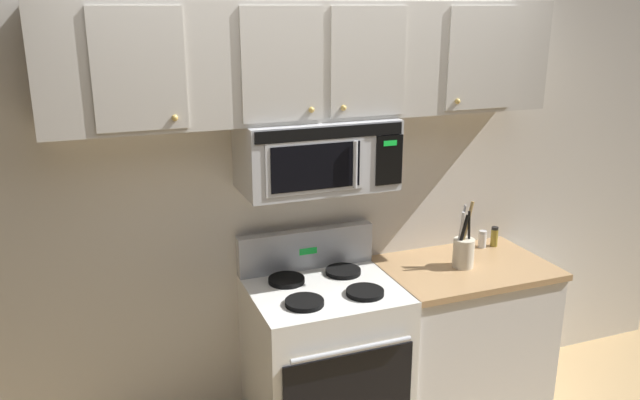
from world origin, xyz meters
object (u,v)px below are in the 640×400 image
(utensil_crock_cream, at_px, (464,250))
(spice_jar, at_px, (494,237))
(stove_range, at_px, (324,362))
(over_range_microwave, at_px, (316,154))
(salt_shaker, at_px, (482,239))

(utensil_crock_cream, xyz_separation_m, spice_jar, (0.35, 0.20, -0.04))
(stove_range, xyz_separation_m, spice_jar, (1.16, 0.19, 0.49))
(over_range_microwave, distance_m, spice_jar, 1.32)
(stove_range, xyz_separation_m, over_range_microwave, (-0.00, 0.12, 1.11))
(utensil_crock_cream, bearing_deg, spice_jar, 30.22)
(spice_jar, bearing_deg, utensil_crock_cream, -149.78)
(salt_shaker, bearing_deg, spice_jar, -6.10)
(salt_shaker, bearing_deg, utensil_crock_cream, -142.10)
(stove_range, xyz_separation_m, utensil_crock_cream, (0.81, -0.01, 0.53))
(utensil_crock_cream, bearing_deg, stove_range, 179.20)
(stove_range, height_order, over_range_microwave, over_range_microwave)
(stove_range, relative_size, utensil_crock_cream, 3.00)
(stove_range, distance_m, spice_jar, 1.28)
(utensil_crock_cream, bearing_deg, over_range_microwave, 171.06)
(stove_range, distance_m, salt_shaker, 1.20)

